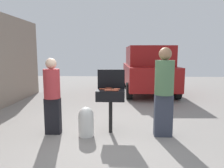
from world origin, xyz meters
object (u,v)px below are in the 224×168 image
(bbq_grill, at_px, (111,97))
(propane_tank, at_px, (86,121))
(hot_dog_2, at_px, (102,89))
(person_left, at_px, (52,93))
(hot_dog_1, at_px, (108,90))
(hot_dog_6, at_px, (108,90))
(hot_dog_8, at_px, (115,89))
(person_right, at_px, (164,89))
(hot_dog_3, at_px, (116,90))
(hot_dog_5, at_px, (109,88))
(parked_minivan, at_px, (147,69))
(hot_dog_4, at_px, (114,91))
(hot_dog_0, at_px, (117,89))
(hot_dog_7, at_px, (108,90))

(bbq_grill, relative_size, propane_tank, 1.53)
(hot_dog_2, relative_size, propane_tank, 0.21)
(hot_dog_2, bearing_deg, person_left, -171.39)
(hot_dog_1, height_order, propane_tank, hot_dog_1)
(hot_dog_6, bearing_deg, hot_dog_8, 33.66)
(person_right, bearing_deg, hot_dog_8, -12.43)
(person_left, height_order, person_right, person_right)
(hot_dog_8, relative_size, propane_tank, 0.21)
(hot_dog_2, bearing_deg, hot_dog_3, -29.15)
(bbq_grill, distance_m, hot_dog_3, 0.23)
(hot_dog_5, bearing_deg, person_left, -167.79)
(hot_dog_8, bearing_deg, parked_minivan, 76.17)
(hot_dog_4, height_order, hot_dog_5, same)
(hot_dog_1, height_order, hot_dog_6, same)
(hot_dog_0, xyz_separation_m, person_left, (-1.36, -0.20, -0.08))
(person_left, distance_m, person_right, 2.33)
(hot_dog_3, height_order, hot_dog_7, same)
(hot_dog_8, distance_m, propane_tank, 0.90)
(hot_dog_5, relative_size, hot_dog_7, 1.00)
(propane_tank, relative_size, person_left, 0.38)
(hot_dog_7, bearing_deg, hot_dog_2, 146.45)
(bbq_grill, height_order, hot_dog_1, hot_dog_1)
(person_left, relative_size, parked_minivan, 0.36)
(hot_dog_6, xyz_separation_m, hot_dog_8, (0.15, 0.10, 0.00))
(hot_dog_0, distance_m, hot_dog_4, 0.23)
(hot_dog_5, bearing_deg, hot_dog_6, -91.92)
(hot_dog_6, xyz_separation_m, parked_minivan, (1.39, 5.12, 0.07))
(hot_dog_8, bearing_deg, hot_dog_2, 172.41)
(person_left, bearing_deg, hot_dog_5, -2.50)
(hot_dog_0, height_order, hot_dog_3, same)
(hot_dog_2, distance_m, parked_minivan, 5.21)
(hot_dog_0, relative_size, parked_minivan, 0.03)
(parked_minivan, bearing_deg, hot_dog_1, 72.28)
(hot_dog_6, height_order, person_right, person_right)
(hot_dog_0, relative_size, person_left, 0.08)
(hot_dog_2, relative_size, hot_dog_5, 1.00)
(hot_dog_3, relative_size, person_left, 0.08)
(parked_minivan, bearing_deg, hot_dog_4, 73.75)
(hot_dog_2, distance_m, hot_dog_7, 0.16)
(hot_dog_4, relative_size, person_left, 0.08)
(hot_dog_2, height_order, propane_tank, hot_dog_2)
(hot_dog_1, distance_m, propane_tank, 0.78)
(hot_dog_6, distance_m, person_left, 1.18)
(hot_dog_1, relative_size, hot_dog_8, 1.00)
(hot_dog_2, xyz_separation_m, propane_tank, (-0.32, -0.26, -0.64))
(person_left, relative_size, person_right, 0.88)
(hot_dog_0, height_order, hot_dog_8, same)
(hot_dog_8, bearing_deg, hot_dog_6, -146.34)
(hot_dog_1, relative_size, person_left, 0.08)
(hot_dog_7, relative_size, parked_minivan, 0.03)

